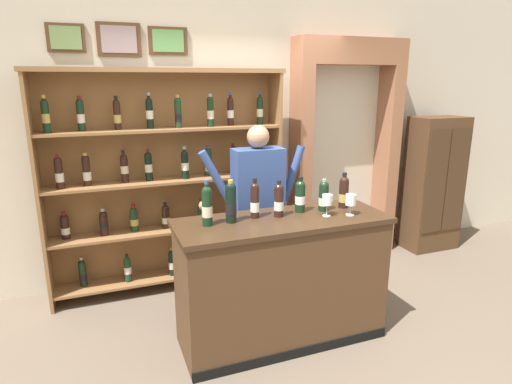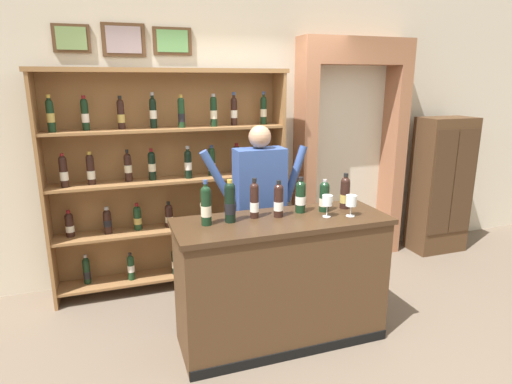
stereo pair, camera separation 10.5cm
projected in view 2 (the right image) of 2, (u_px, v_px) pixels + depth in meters
ground_plane at (275, 340)px, 3.51m from camera, size 14.00×14.00×0.02m
back_wall at (222, 126)px, 4.56m from camera, size 12.00×0.19×3.14m
wine_shelf at (170, 175)px, 4.17m from camera, size 2.31×0.34×2.15m
archway_doorway at (347, 138)px, 4.95m from camera, size 1.31×0.45×2.49m
side_cabinet at (441, 185)px, 5.17m from camera, size 0.64×0.40×1.63m
tasting_counter at (281, 280)px, 3.39m from camera, size 1.66×0.61×1.03m
shopkeeper at (260, 197)px, 3.82m from camera, size 1.00×0.22×1.68m
tasting_bottle_riserva at (206, 205)px, 3.09m from camera, size 0.08×0.08×0.34m
tasting_bottle_rosso at (230, 202)px, 3.15m from camera, size 0.08×0.08×0.32m
tasting_bottle_super_tuscan at (254, 200)px, 3.25m from camera, size 0.07×0.07×0.31m
tasting_bottle_vin_santo at (279, 200)px, 3.28m from camera, size 0.07×0.07×0.29m
tasting_bottle_chianti at (301, 196)px, 3.39m from camera, size 0.08×0.08×0.29m
tasting_bottle_brunello at (324, 196)px, 3.42m from camera, size 0.08×0.08×0.26m
tasting_bottle_prosecco at (345, 192)px, 3.50m from camera, size 0.08×0.08×0.29m
wine_glass_right at (327, 201)px, 3.28m from camera, size 0.08×0.08×0.17m
wine_glass_left at (351, 202)px, 3.30m from camera, size 0.08×0.08×0.17m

